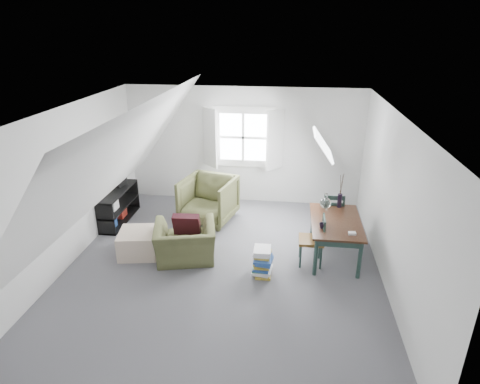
# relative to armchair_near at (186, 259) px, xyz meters

# --- Properties ---
(floor) EXTENTS (5.50, 5.50, 0.00)m
(floor) POSITION_rel_armchair_near_xyz_m (0.65, -0.16, 0.00)
(floor) COLOR #535359
(floor) RESTS_ON ground
(ceiling) EXTENTS (5.50, 5.50, 0.00)m
(ceiling) POSITION_rel_armchair_near_xyz_m (0.65, -0.16, 2.50)
(ceiling) COLOR white
(ceiling) RESTS_ON wall_back
(wall_back) EXTENTS (5.00, 0.00, 5.00)m
(wall_back) POSITION_rel_armchair_near_xyz_m (0.65, 2.59, 1.25)
(wall_back) COLOR silver
(wall_back) RESTS_ON ground
(wall_front) EXTENTS (5.00, 0.00, 5.00)m
(wall_front) POSITION_rel_armchair_near_xyz_m (0.65, -2.91, 1.25)
(wall_front) COLOR silver
(wall_front) RESTS_ON ground
(wall_left) EXTENTS (0.00, 5.50, 5.50)m
(wall_left) POSITION_rel_armchair_near_xyz_m (-1.85, -0.16, 1.25)
(wall_left) COLOR silver
(wall_left) RESTS_ON ground
(wall_right) EXTENTS (0.00, 5.50, 5.50)m
(wall_right) POSITION_rel_armchair_near_xyz_m (3.15, -0.16, 1.25)
(wall_right) COLOR silver
(wall_right) RESTS_ON ground
(slope_left) EXTENTS (3.19, 5.50, 4.48)m
(slope_left) POSITION_rel_armchair_near_xyz_m (-0.90, -0.16, 1.78)
(slope_left) COLOR white
(slope_left) RESTS_ON wall_left
(slope_right) EXTENTS (3.19, 5.50, 4.48)m
(slope_right) POSITION_rel_armchair_near_xyz_m (2.20, -0.16, 1.78)
(slope_right) COLOR white
(slope_right) RESTS_ON wall_right
(dormer_window) EXTENTS (1.71, 0.35, 1.30)m
(dormer_window) POSITION_rel_armchair_near_xyz_m (0.65, 2.52, 1.45)
(dormer_window) COLOR white
(dormer_window) RESTS_ON wall_back
(skylight) EXTENTS (0.35, 0.75, 0.47)m
(skylight) POSITION_rel_armchair_near_xyz_m (2.20, 1.14, 1.75)
(skylight) COLOR white
(skylight) RESTS_ON slope_right
(armchair_near) EXTENTS (1.15, 1.06, 0.63)m
(armchair_near) POSITION_rel_armchair_near_xyz_m (0.00, 0.00, 0.00)
(armchair_near) COLOR #494D29
(armchair_near) RESTS_ON floor
(armchair_far) EXTENTS (1.17, 1.19, 0.90)m
(armchair_far) POSITION_rel_armchair_near_xyz_m (0.09, 1.49, 0.00)
(armchair_far) COLOR #494D29
(armchair_far) RESTS_ON floor
(throw_pillow) EXTENTS (0.46, 0.29, 0.46)m
(throw_pillow) POSITION_rel_armchair_near_xyz_m (0.00, 0.15, 0.55)
(throw_pillow) COLOR #380F16
(throw_pillow) RESTS_ON armchair_near
(ottoman) EXTENTS (0.73, 0.73, 0.42)m
(ottoman) POSITION_rel_armchair_near_xyz_m (-0.83, 0.07, 0.21)
(ottoman) COLOR #C1AB96
(ottoman) RESTS_ON floor
(dining_table) EXTENTS (0.81, 1.35, 0.67)m
(dining_table) POSITION_rel_armchair_near_xyz_m (2.45, 0.41, 0.58)
(dining_table) COLOR black
(dining_table) RESTS_ON floor
(demijohn) EXTENTS (0.19, 0.19, 0.27)m
(demijohn) POSITION_rel_armchair_near_xyz_m (2.30, 0.86, 0.79)
(demijohn) COLOR silver
(demijohn) RESTS_ON dining_table
(vase_twigs) EXTENTS (0.08, 0.09, 0.62)m
(vase_twigs) POSITION_rel_armchair_near_xyz_m (2.55, 0.96, 0.81)
(vase_twigs) COLOR black
(vase_twigs) RESTS_ON dining_table
(cup) EXTENTS (0.11, 0.11, 0.08)m
(cup) POSITION_rel_armchair_near_xyz_m (2.20, 0.11, 0.67)
(cup) COLOR black
(cup) RESTS_ON dining_table
(paper_box) EXTENTS (0.12, 0.08, 0.04)m
(paper_box) POSITION_rel_armchair_near_xyz_m (2.65, -0.04, 0.69)
(paper_box) COLOR white
(paper_box) RESTS_ON dining_table
(dining_chair_far) EXTENTS (0.41, 0.41, 0.87)m
(dining_chair_far) POSITION_rel_armchair_near_xyz_m (2.47, 1.15, 0.45)
(dining_chair_far) COLOR brown
(dining_chair_far) RESTS_ON floor
(dining_chair_near) EXTENTS (0.40, 0.40, 0.85)m
(dining_chair_near) POSITION_rel_armchair_near_xyz_m (2.09, 0.14, 0.44)
(dining_chair_near) COLOR brown
(dining_chair_near) RESTS_ON floor
(media_shelf) EXTENTS (0.43, 1.28, 0.65)m
(media_shelf) POSITION_rel_armchair_near_xyz_m (-1.72, 1.20, 0.29)
(media_shelf) COLOR black
(media_shelf) RESTS_ON floor
(electronics_box) EXTENTS (0.25, 0.30, 0.21)m
(electronics_box) POSITION_rel_armchair_near_xyz_m (-1.72, 1.49, 0.74)
(electronics_box) COLOR black
(electronics_box) RESTS_ON media_shelf
(magazine_stack) EXTENTS (0.34, 0.40, 0.45)m
(magazine_stack) POSITION_rel_armchair_near_xyz_m (1.31, -0.29, 0.23)
(magazine_stack) COLOR #B29933
(magazine_stack) RESTS_ON floor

